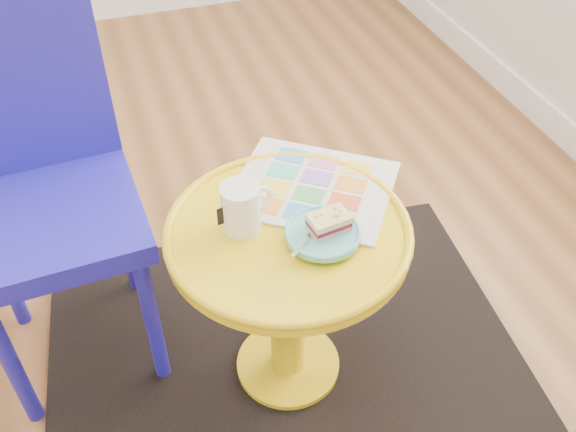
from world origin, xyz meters
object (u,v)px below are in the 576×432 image
object	(u,v)px
mug	(242,206)
chair	(38,180)
plate	(323,234)
side_table	(288,274)
newspaper	(313,187)

from	to	relation	value
mug	chair	bearing A→B (deg)	132.50
chair	plate	world-z (taller)	chair
side_table	plate	world-z (taller)	plate
newspaper	plate	bearing A→B (deg)	-67.10
plate	chair	bearing A→B (deg)	146.42
chair	newspaper	xyz separation A→B (m)	(0.62, -0.21, -0.02)
newspaper	mug	bearing A→B (deg)	-122.18
newspaper	plate	world-z (taller)	plate
newspaper	side_table	bearing A→B (deg)	-94.90
plate	newspaper	bearing A→B (deg)	76.39
newspaper	plate	size ratio (longest dim) A/B	2.21
side_table	mug	distance (m)	0.23
chair	mug	distance (m)	0.51
chair	side_table	bearing A→B (deg)	-35.58
mug	plate	xyz separation A→B (m)	(0.15, -0.10, -0.04)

